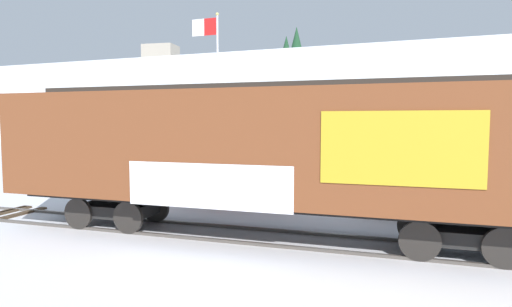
# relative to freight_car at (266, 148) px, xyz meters

# --- Properties ---
(ground_plane) EXTENTS (260.00, 260.00, 0.00)m
(ground_plane) POSITION_rel_freight_car_xyz_m (-1.10, 0.00, -2.45)
(ground_plane) COLOR silver
(track) EXTENTS (60.01, 4.65, 0.08)m
(track) POSITION_rel_freight_car_xyz_m (-1.69, -0.08, -2.41)
(track) COLOR #4C4742
(track) RESTS_ON ground_plane
(freight_car) EXTENTS (15.05, 3.74, 4.20)m
(freight_car) POSITION_rel_freight_car_xyz_m (0.00, 0.00, 0.00)
(freight_car) COLOR brown
(freight_car) RESTS_ON ground_plane
(flagpole) EXTENTS (1.67, 0.18, 9.25)m
(flagpole) POSITION_rel_freight_car_xyz_m (-7.00, 11.06, 3.58)
(flagpole) COLOR silver
(flagpole) RESTS_ON ground_plane
(hillside) EXTENTS (153.48, 40.42, 18.08)m
(hillside) POSITION_rel_freight_car_xyz_m (-1.09, 65.78, 4.22)
(hillside) COLOR silver
(hillside) RESTS_ON ground_plane
(parked_car_red) EXTENTS (4.72, 2.71, 1.80)m
(parked_car_red) POSITION_rel_freight_car_xyz_m (-2.06, 4.51, -1.54)
(parked_car_red) COLOR #B21E1E
(parked_car_red) RESTS_ON ground_plane
(parked_car_black) EXTENTS (4.42, 2.15, 1.61)m
(parked_car_black) POSITION_rel_freight_car_xyz_m (4.08, 4.44, -1.64)
(parked_car_black) COLOR black
(parked_car_black) RESTS_ON ground_plane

